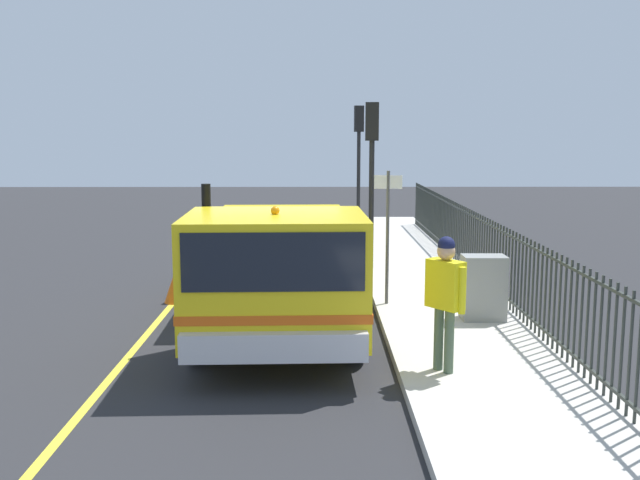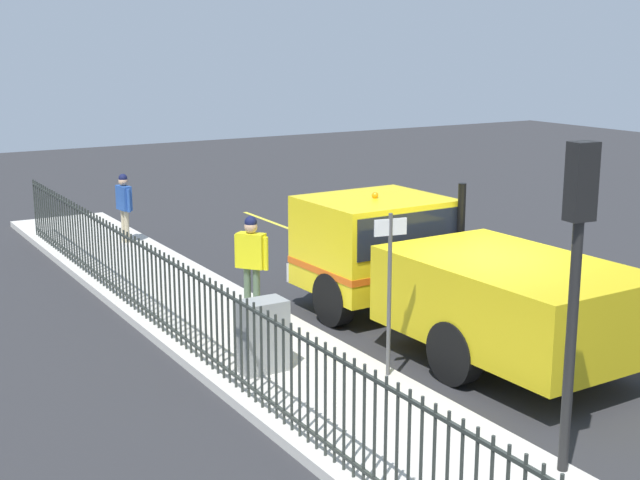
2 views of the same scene
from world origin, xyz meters
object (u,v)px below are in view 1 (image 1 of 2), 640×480
worker_standing (445,289)px  utility_cabinet (483,288)px  traffic_light_near (372,151)px  work_truck (278,259)px  street_sign (388,222)px  traffic_cone (176,285)px  traffic_light_mid (359,141)px

worker_standing → utility_cabinet: (1.12, 2.60, -0.55)m
worker_standing → utility_cabinet: worker_standing is taller
traffic_light_near → utility_cabinet: traffic_light_near is taller
work_truck → utility_cabinet: work_truck is taller
work_truck → worker_standing: work_truck is taller
worker_standing → street_sign: bearing=-32.3°
traffic_light_near → traffic_cone: 5.40m
worker_standing → traffic_light_mid: 14.74m
work_truck → traffic_light_near: 5.42m
utility_cabinet → traffic_cone: bearing=161.5°
traffic_cone → street_sign: size_ratio=0.28×
work_truck → traffic_light_near: size_ratio=1.81×
traffic_light_mid → utility_cabinet: traffic_light_mid is taller
work_truck → street_sign: (1.90, 1.39, 0.44)m
utility_cabinet → traffic_light_near: bearing=108.5°
utility_cabinet → work_truck: bearing=-175.4°
street_sign → utility_cabinet: bearing=-36.7°
traffic_light_near → traffic_cone: bearing=40.2°
street_sign → traffic_light_near: bearing=90.4°
traffic_light_near → traffic_light_mid: size_ratio=0.95×
work_truck → utility_cabinet: (3.39, 0.28, -0.53)m
traffic_light_mid → traffic_cone: bearing=60.9°
worker_standing → work_truck: bearing=6.3°
traffic_light_near → street_sign: size_ratio=1.56×
traffic_light_mid → traffic_cone: (-4.11, -10.22, -2.63)m
worker_standing → traffic_light_near: 7.33m
utility_cabinet → street_sign: size_ratio=0.45×
utility_cabinet → street_sign: street_sign is taller
work_truck → traffic_cone: work_truck is taller
worker_standing → utility_cabinet: size_ratio=1.65×
traffic_cone → utility_cabinet: bearing=-18.5°
traffic_light_near → utility_cabinet: 5.25m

